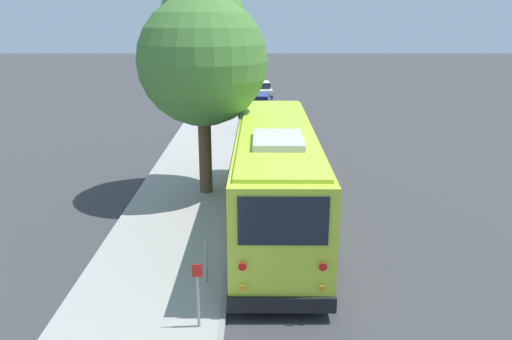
% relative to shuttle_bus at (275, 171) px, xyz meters
% --- Properties ---
extents(ground_plane, '(160.00, 160.00, 0.00)m').
position_rel_shuttle_bus_xyz_m(ground_plane, '(0.20, -0.24, -1.80)').
color(ground_plane, '#3D3D3F').
extents(sidewalk_slab, '(80.00, 3.65, 0.15)m').
position_rel_shuttle_bus_xyz_m(sidewalk_slab, '(0.20, 3.25, -1.72)').
color(sidewalk_slab, '#A3A099').
rests_on(sidewalk_slab, ground).
extents(curb_strip, '(80.00, 0.14, 0.15)m').
position_rel_shuttle_bus_xyz_m(curb_strip, '(0.20, 1.36, -1.72)').
color(curb_strip, gray).
rests_on(curb_strip, ground).
extents(shuttle_bus, '(11.28, 2.60, 3.36)m').
position_rel_shuttle_bus_xyz_m(shuttle_bus, '(0.00, 0.00, 0.00)').
color(shuttle_bus, '#BCDB38').
rests_on(shuttle_bus, ground).
extents(parked_sedan_navy, '(4.26, 1.89, 1.26)m').
position_rel_shuttle_bus_xyz_m(parked_sedan_navy, '(12.86, 0.36, -1.21)').
color(parked_sedan_navy, '#19234C').
rests_on(parked_sedan_navy, ground).
extents(parked_sedan_blue, '(4.53, 1.95, 1.27)m').
position_rel_shuttle_bus_xyz_m(parked_sedan_blue, '(19.94, 0.38, -1.21)').
color(parked_sedan_blue, navy).
rests_on(parked_sedan_blue, ground).
extents(parked_sedan_white, '(4.30, 1.97, 1.26)m').
position_rel_shuttle_bus_xyz_m(parked_sedan_white, '(27.29, 0.11, -1.21)').
color(parked_sedan_white, silver).
rests_on(parked_sedan_white, ground).
extents(street_tree, '(4.55, 4.55, 7.79)m').
position_rel_shuttle_bus_xyz_m(street_tree, '(2.84, 2.47, 3.48)').
color(street_tree, brown).
rests_on(street_tree, sidewalk_slab).
extents(sign_post_near, '(0.06, 0.22, 1.46)m').
position_rel_shuttle_bus_xyz_m(sign_post_near, '(-5.89, 1.83, -0.89)').
color(sign_post_near, gray).
rests_on(sign_post_near, sidewalk_slab).
extents(sign_post_far, '(0.06, 0.06, 1.14)m').
position_rel_shuttle_bus_xyz_m(sign_post_far, '(-4.05, 1.83, -1.08)').
color(sign_post_far, gray).
rests_on(sign_post_far, sidewalk_slab).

